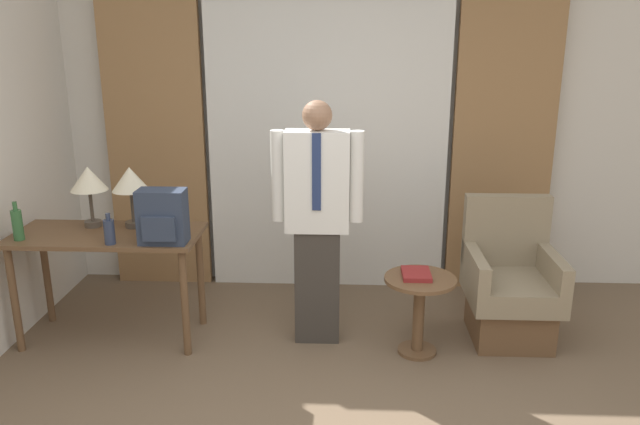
# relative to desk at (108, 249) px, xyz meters

# --- Properties ---
(wall_back) EXTENTS (10.00, 0.06, 2.70)m
(wall_back) POSITION_rel_desk_xyz_m (1.45, 1.15, 0.70)
(wall_back) COLOR silver
(wall_back) RESTS_ON ground_plane
(curtain_sheer_center) EXTENTS (1.90, 0.06, 2.58)m
(curtain_sheer_center) POSITION_rel_desk_xyz_m (1.45, 1.02, 0.64)
(curtain_sheer_center) COLOR white
(curtain_sheer_center) RESTS_ON ground_plane
(curtain_drape_left) EXTENTS (0.79, 0.06, 2.58)m
(curtain_drape_left) POSITION_rel_desk_xyz_m (0.07, 1.02, 0.64)
(curtain_drape_left) COLOR #997047
(curtain_drape_left) RESTS_ON ground_plane
(curtain_drape_right) EXTENTS (0.79, 0.06, 2.58)m
(curtain_drape_right) POSITION_rel_desk_xyz_m (2.84, 1.02, 0.64)
(curtain_drape_right) COLOR #997047
(curtain_drape_right) RESTS_ON ground_plane
(desk) EXTENTS (1.25, 0.57, 0.77)m
(desk) POSITION_rel_desk_xyz_m (0.00, 0.00, 0.00)
(desk) COLOR brown
(desk) RESTS_ON ground_plane
(table_lamp_left) EXTENTS (0.25, 0.25, 0.42)m
(table_lamp_left) POSITION_rel_desk_xyz_m (-0.14, 0.14, 0.44)
(table_lamp_left) COLOR #4C4238
(table_lamp_left) RESTS_ON desk
(table_lamp_right) EXTENTS (0.25, 0.25, 0.42)m
(table_lamp_right) POSITION_rel_desk_xyz_m (0.14, 0.14, 0.44)
(table_lamp_right) COLOR #4C4238
(table_lamp_right) RESTS_ON desk
(bottle_near_edge) EXTENTS (0.07, 0.07, 0.20)m
(bottle_near_edge) POSITION_rel_desk_xyz_m (0.11, -0.22, 0.20)
(bottle_near_edge) COLOR #2D3851
(bottle_near_edge) RESTS_ON desk
(bottle_by_lamp) EXTENTS (0.07, 0.07, 0.26)m
(bottle_by_lamp) POSITION_rel_desk_xyz_m (-0.51, -0.16, 0.22)
(bottle_by_lamp) COLOR #336638
(bottle_by_lamp) RESTS_ON desk
(backpack) EXTENTS (0.30, 0.20, 0.35)m
(backpack) POSITION_rel_desk_xyz_m (0.45, -0.18, 0.28)
(backpack) COLOR #2D384C
(backpack) RESTS_ON desk
(person) EXTENTS (0.60, 0.20, 1.65)m
(person) POSITION_rel_desk_xyz_m (1.42, 0.03, 0.25)
(person) COLOR #38332D
(person) RESTS_ON ground_plane
(armchair) EXTENTS (0.60, 0.64, 0.96)m
(armchair) POSITION_rel_desk_xyz_m (2.75, 0.14, -0.31)
(armchair) COLOR brown
(armchair) RESTS_ON ground_plane
(side_table) EXTENTS (0.47, 0.47, 0.54)m
(side_table) POSITION_rel_desk_xyz_m (2.09, -0.14, -0.29)
(side_table) COLOR brown
(side_table) RESTS_ON ground_plane
(book) EXTENTS (0.18, 0.23, 0.03)m
(book) POSITION_rel_desk_xyz_m (2.07, -0.11, -0.10)
(book) COLOR maroon
(book) RESTS_ON side_table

